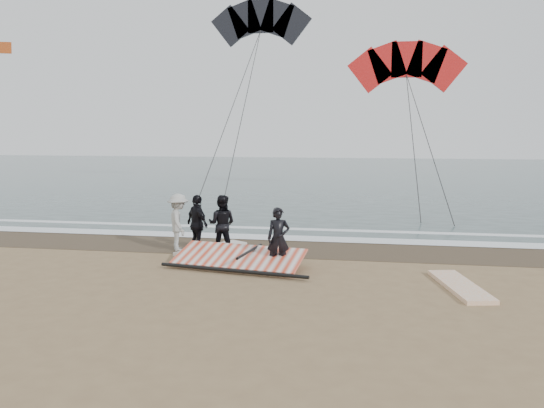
{
  "coord_description": "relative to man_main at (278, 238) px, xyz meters",
  "views": [
    {
      "loc": [
        1.65,
        -11.81,
        3.69
      ],
      "look_at": [
        -0.76,
        3.0,
        1.6
      ],
      "focal_mm": 35.0,
      "sensor_mm": 36.0,
      "label": 1
    }
  ],
  "objects": [
    {
      "name": "ground",
      "position": [
        0.41,
        -1.91,
        -0.83
      ],
      "size": [
        120.0,
        120.0,
        0.0
      ],
      "primitive_type": "plane",
      "color": "#8C704C",
      "rests_on": "ground"
    },
    {
      "name": "sea",
      "position": [
        0.41,
        31.09,
        -0.82
      ],
      "size": [
        120.0,
        54.0,
        0.02
      ],
      "primitive_type": "cube",
      "color": "#233838",
      "rests_on": "ground"
    },
    {
      "name": "wet_sand",
      "position": [
        0.41,
        2.59,
        -0.83
      ],
      "size": [
        120.0,
        2.8,
        0.01
      ],
      "primitive_type": "cube",
      "color": "#4C3D2B",
      "rests_on": "ground"
    },
    {
      "name": "foam_near",
      "position": [
        0.41,
        3.99,
        -0.8
      ],
      "size": [
        120.0,
        0.9,
        0.01
      ],
      "primitive_type": "cube",
      "color": "white",
      "rests_on": "sea"
    },
    {
      "name": "foam_far",
      "position": [
        0.41,
        5.69,
        -0.8
      ],
      "size": [
        120.0,
        0.45,
        0.01
      ],
      "primitive_type": "cube",
      "color": "white",
      "rests_on": "sea"
    },
    {
      "name": "man_main",
      "position": [
        0.0,
        0.0,
        0.0
      ],
      "size": [
        0.67,
        0.51,
        1.66
      ],
      "primitive_type": "imported",
      "rotation": [
        0.0,
        0.0,
        0.2
      ],
      "color": "black",
      "rests_on": "ground"
    },
    {
      "name": "board_white",
      "position": [
        4.5,
        -1.07,
        -0.78
      ],
      "size": [
        1.2,
        2.61,
        0.1
      ],
      "primitive_type": "cube",
      "rotation": [
        0.0,
        0.0,
        0.2
      ],
      "color": "white",
      "rests_on": "ground"
    },
    {
      "name": "board_cream",
      "position": [
        -2.37,
        1.82,
        -0.78
      ],
      "size": [
        1.88,
        2.46,
        0.1
      ],
      "primitive_type": "cube",
      "rotation": [
        0.0,
        0.0,
        -0.56
      ],
      "color": "silver",
      "rests_on": "ground"
    },
    {
      "name": "trio_cluster",
      "position": [
        -2.74,
        1.58,
        0.06
      ],
      "size": [
        2.4,
        1.47,
        1.78
      ],
      "color": "black",
      "rests_on": "ground"
    },
    {
      "name": "sail_rig",
      "position": [
        -1.15,
        0.14,
        -0.64
      ],
      "size": [
        4.05,
        2.25,
        0.49
      ],
      "color": "black",
      "rests_on": "ground"
    },
    {
      "name": "kite_red",
      "position": [
        4.66,
        17.95,
        6.28
      ],
      "size": [
        7.4,
        5.53,
        12.84
      ],
      "color": "red",
      "rests_on": "ground"
    },
    {
      "name": "kite_dark",
      "position": [
        -4.12,
        19.86,
        9.32
      ],
      "size": [
        6.99,
        5.24,
        14.27
      ],
      "color": "black",
      "rests_on": "ground"
    }
  ]
}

